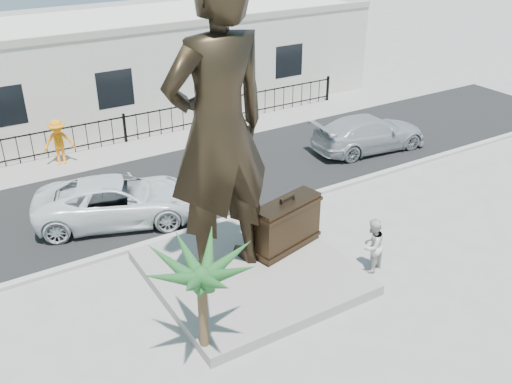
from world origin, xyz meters
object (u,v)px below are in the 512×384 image
Objects in this scene: tourist at (372,246)px; car_white at (118,200)px; statue at (218,131)px; suitcase at (287,225)px.

tourist is 8.22m from car_white.
tourist is at bearing 147.20° from statue.
car_white is (-5.10, 6.45, -0.07)m from tourist.
tourist is at bearing -121.89° from car_white.
suitcase is at bearing -123.36° from car_white.
suitcase is 5.77m from car_white.
car_white is at bearing 113.39° from suitcase.
statue is 3.69× the size of suitcase.
statue is at bearing 162.79° from suitcase.
statue is 5.91m from car_white.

